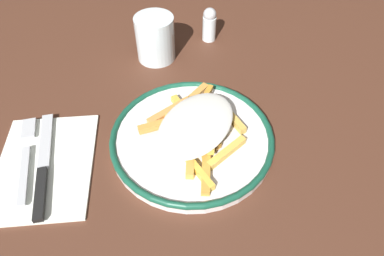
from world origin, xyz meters
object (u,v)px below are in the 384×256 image
object	(u,v)px
fries_heap	(196,128)
fork	(26,157)
plate	(192,138)
knife	(42,171)
water_glass	(155,38)
salt_shaker	(209,24)
napkin	(45,164)

from	to	relation	value
fries_heap	fork	xyz separation A→B (m)	(-0.27, -0.01, -0.02)
plate	knife	world-z (taller)	plate
plate	water_glass	size ratio (longest dim) A/B	2.93
fries_heap	salt_shaker	world-z (taller)	salt_shaker
fork	plate	bearing A→B (deg)	1.24
fries_heap	napkin	bearing A→B (deg)	-175.98
water_glass	fork	bearing A→B (deg)	-131.59
napkin	knife	world-z (taller)	knife
plate	fork	xyz separation A→B (m)	(-0.27, -0.01, 0.00)
water_glass	fries_heap	bearing A→B (deg)	-78.70
plate	salt_shaker	bearing A→B (deg)	75.25
plate	napkin	world-z (taller)	plate
fork	water_glass	distance (m)	0.34
napkin	fries_heap	bearing A→B (deg)	4.02
salt_shaker	napkin	bearing A→B (deg)	-134.97
napkin	knife	xyz separation A→B (m)	(0.00, -0.02, 0.01)
napkin	fork	world-z (taller)	fork
plate	salt_shaker	world-z (taller)	salt_shaker
knife	fries_heap	bearing A→B (deg)	8.43
fries_heap	knife	distance (m)	0.25
napkin	water_glass	xyz separation A→B (m)	(0.20, 0.27, 0.04)
plate	salt_shaker	size ratio (longest dim) A/B	3.60
plate	fork	distance (m)	0.27
knife	napkin	bearing A→B (deg)	94.66
napkin	fork	size ratio (longest dim) A/B	1.16
knife	salt_shaker	world-z (taller)	salt_shaker
fries_heap	napkin	size ratio (longest dim) A/B	1.16
plate	knife	distance (m)	0.24
fries_heap	fork	world-z (taller)	fries_heap
salt_shaker	fork	bearing A→B (deg)	-138.61
plate	napkin	xyz separation A→B (m)	(-0.24, -0.02, -0.01)
fries_heap	salt_shaker	distance (m)	0.31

